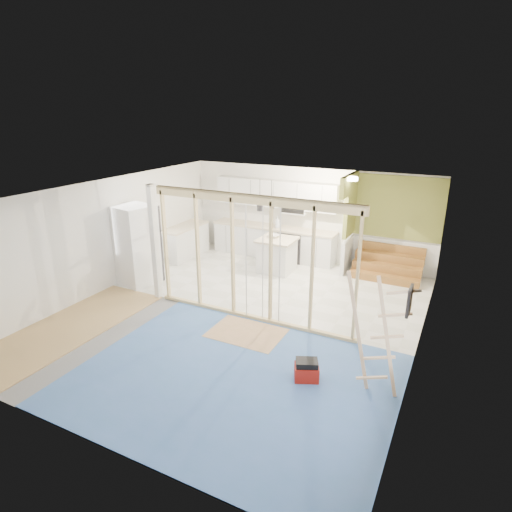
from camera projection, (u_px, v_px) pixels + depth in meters
The scene contains 17 objects.
room at pixel (238, 257), 8.52m from camera, with size 7.01×8.01×2.61m.
floor_overlays at pixel (243, 315), 8.96m from camera, with size 7.00×8.00×0.03m.
stud_frame at pixel (228, 242), 8.52m from camera, with size 4.66×0.14×2.60m.
base_cabinets at pixel (246, 242), 12.31m from camera, with size 4.45×2.24×0.93m.
upper_cabinets at pixel (278, 195), 11.92m from camera, with size 3.60×0.41×0.85m.
green_partition at pixel (378, 240), 10.85m from camera, with size 2.25×1.51×2.60m.
pot_rack at pixel (265, 203), 10.02m from camera, with size 0.52×0.52×0.72m.
sheathing_panel at pixel (403, 345), 5.35m from camera, with size 0.02×4.00×2.60m, color #A7805A.
electrical_panel at pixel (410, 301), 5.76m from camera, with size 0.04×0.30×0.40m, color #37363B.
ceiling_light at pixel (351, 179), 10.05m from camera, with size 0.32×0.32×0.08m, color #FFEABF.
fridge at pixel (136, 245), 10.30m from camera, with size 1.00×0.97×1.95m.
island at pixel (277, 255), 11.22m from camera, with size 0.94×0.94×0.91m.
bowl at pixel (274, 236), 11.19m from camera, with size 0.28×0.28×0.07m, color beige.
soap_bottle_a at pixel (277, 222), 11.95m from camera, with size 0.13×0.13×0.33m, color silver.
soap_bottle_b at pixel (279, 224), 12.05m from camera, with size 0.09×0.09×0.19m, color silver.
toolbox at pixel (307, 371), 6.77m from camera, with size 0.46×0.42×0.36m.
ladder at pixel (376, 336), 6.21m from camera, with size 1.03×0.14×1.91m.
Camera 1 is at (3.94, -7.02, 4.11)m, focal length 30.00 mm.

